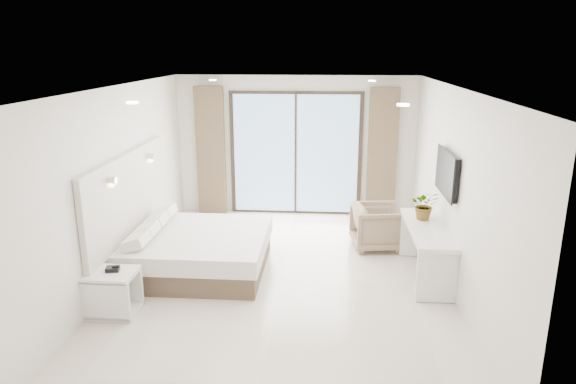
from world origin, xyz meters
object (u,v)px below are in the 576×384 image
at_px(bed, 197,251).
at_px(armchair, 377,225).
at_px(nightstand, 112,293).
at_px(console_desk, 427,240).

distance_m(bed, armchair, 2.96).
relative_size(nightstand, armchair, 0.77).
distance_m(nightstand, armchair, 4.25).
bearing_deg(armchair, bed, 103.84).
height_order(bed, armchair, armchair).
bearing_deg(console_desk, bed, 179.86).
bearing_deg(bed, nightstand, -117.66).
height_order(console_desk, armchair, armchair).
bearing_deg(nightstand, armchair, 36.36).
xyz_separation_m(nightstand, console_desk, (4.05, 1.36, 0.29)).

